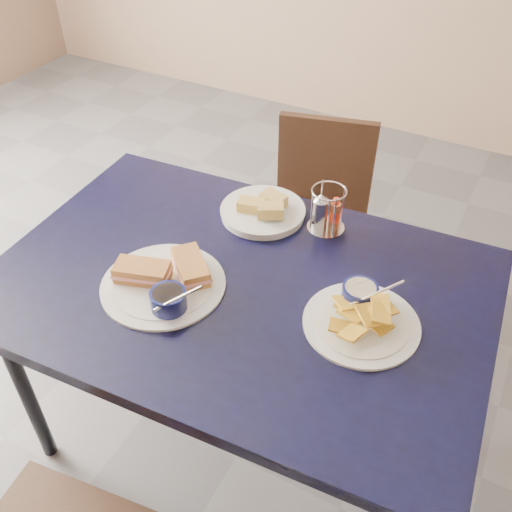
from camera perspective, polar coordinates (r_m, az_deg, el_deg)
The scene contains 7 objects.
ground at distance 2.05m, azimuth -1.99°, elevation -19.44°, with size 6.00×6.00×0.00m, color #55555A.
dining_table at distance 1.54m, azimuth -1.69°, elevation -4.24°, with size 1.34×0.94×0.75m.
chair_far at distance 2.28m, azimuth 6.78°, elevation 4.82°, with size 0.45×0.44×0.79m.
sandwich_plate at distance 1.48m, azimuth -9.03°, elevation -2.44°, with size 0.33×0.32×0.12m.
plantain_plate at distance 1.41m, azimuth 10.45°, elevation -5.62°, with size 0.28×0.28×0.12m.
bread_basket at distance 1.71m, azimuth 0.73°, elevation 4.56°, with size 0.25×0.25×0.07m.
condiment_caddy at distance 1.65m, azimuth 6.99°, elevation 4.39°, with size 0.11×0.11×0.14m.
Camera 1 is at (0.54, -0.87, 1.77)m, focal length 40.00 mm.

